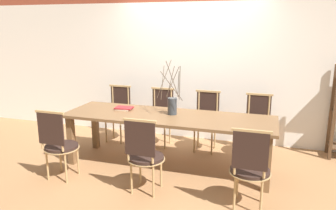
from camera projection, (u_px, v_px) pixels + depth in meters
name	position (u px, v px, depth m)	size (l,w,h in m)	color
ground_plane	(168.00, 166.00, 4.74)	(16.00, 16.00, 0.00)	#9E7047
wall_rear	(192.00, 48.00, 5.61)	(12.00, 0.06, 3.20)	white
dining_table	(168.00, 122.00, 4.58)	(2.94, 0.90, 0.76)	brown
chair_near_leftend	(59.00, 143.00, 4.23)	(0.45, 0.45, 0.96)	black
chair_near_left	(144.00, 154.00, 3.88)	(0.45, 0.45, 0.96)	black
chair_near_center	(250.00, 167.00, 3.52)	(0.45, 0.45, 0.96)	black
chair_far_leftend	(118.00, 112.00, 5.72)	(0.45, 0.45, 0.96)	black
chair_far_left	(160.00, 116.00, 5.49)	(0.45, 0.45, 0.96)	black
chair_far_center	(206.00, 120.00, 5.26)	(0.45, 0.45, 0.96)	black
chair_far_right	(257.00, 124.00, 5.02)	(0.45, 0.45, 0.96)	black
vase_centerpiece	(172.00, 105.00, 4.58)	(0.39, 0.39, 0.76)	#33383D
book_stack	(124.00, 108.00, 4.88)	(0.26, 0.19, 0.04)	beige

